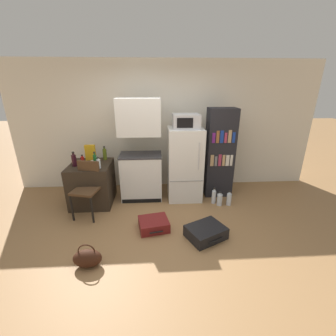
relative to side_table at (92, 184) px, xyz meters
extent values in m
plane|color=olive|center=(1.25, -1.20, -0.39)|extent=(24.00, 24.00, 0.00)
cube|color=silver|center=(1.45, 0.80, 0.93)|extent=(6.40, 0.10, 2.65)
cube|color=#2D2319|center=(0.00, 0.00, 0.00)|extent=(0.75, 0.80, 0.78)
cube|color=silver|center=(0.93, 0.15, 0.05)|extent=(0.79, 0.50, 0.88)
cube|color=#333338|center=(0.93, 0.15, 0.51)|extent=(0.80, 0.51, 0.03)
cube|color=silver|center=(0.93, 0.15, 1.23)|extent=(0.79, 0.42, 0.66)
cube|color=black|center=(0.93, -0.10, -0.35)|extent=(0.76, 0.01, 0.08)
cube|color=silver|center=(1.79, 0.10, 0.32)|extent=(0.65, 0.59, 1.42)
cube|color=gray|center=(1.79, -0.19, 0.09)|extent=(0.62, 0.01, 0.01)
cylinder|color=silver|center=(2.00, -0.21, 0.57)|extent=(0.02, 0.02, 0.50)
cube|color=#B7B7BC|center=(1.79, 0.10, 1.15)|extent=(0.49, 0.40, 0.25)
cube|color=black|center=(1.74, -0.10, 1.15)|extent=(0.28, 0.01, 0.17)
cube|color=black|center=(2.50, 0.22, 0.49)|extent=(0.54, 0.36, 1.77)
cube|color=tan|center=(2.31, 0.04, 0.41)|extent=(0.06, 0.01, 0.22)
cube|color=slate|center=(2.38, 0.04, 0.39)|extent=(0.05, 0.01, 0.19)
cube|color=#A33351|center=(2.46, 0.04, 0.41)|extent=(0.06, 0.01, 0.23)
cube|color=tan|center=(2.53, 0.04, 0.40)|extent=(0.05, 0.01, 0.22)
cube|color=silver|center=(2.61, 0.04, 0.40)|extent=(0.07, 0.01, 0.22)
cube|color=silver|center=(2.68, 0.04, 0.40)|extent=(0.05, 0.01, 0.22)
cube|color=#661E75|center=(2.31, 0.04, 0.85)|extent=(0.06, 0.01, 0.19)
cube|color=brown|center=(2.38, 0.04, 0.87)|extent=(0.05, 0.01, 0.23)
cube|color=#193899|center=(2.46, 0.04, 0.87)|extent=(0.06, 0.01, 0.23)
cube|color=#A33351|center=(2.53, 0.04, 0.85)|extent=(0.05, 0.01, 0.19)
cube|color=tan|center=(2.61, 0.04, 0.87)|extent=(0.06, 0.01, 0.24)
cube|color=#193899|center=(2.68, 0.04, 0.85)|extent=(0.05, 0.01, 0.20)
cylinder|color=black|center=(-0.24, -0.08, 0.50)|extent=(0.08, 0.08, 0.21)
cylinder|color=black|center=(-0.24, -0.08, 0.62)|extent=(0.04, 0.04, 0.04)
cylinder|color=black|center=(-0.24, -0.08, 0.65)|extent=(0.04, 0.04, 0.02)
cylinder|color=#566619|center=(0.23, 0.26, 0.50)|extent=(0.07, 0.07, 0.21)
cylinder|color=#566619|center=(0.23, 0.26, 0.62)|extent=(0.03, 0.03, 0.04)
cylinder|color=black|center=(0.23, 0.26, 0.65)|extent=(0.04, 0.04, 0.02)
cylinder|color=#AD1914|center=(-0.11, -0.03, 0.47)|extent=(0.06, 0.06, 0.15)
cylinder|color=#AD1914|center=(-0.11, -0.03, 0.56)|extent=(0.03, 0.03, 0.03)
cylinder|color=black|center=(-0.11, -0.03, 0.58)|extent=(0.03, 0.03, 0.02)
cylinder|color=#1E6028|center=(0.14, -0.13, 0.50)|extent=(0.06, 0.06, 0.21)
cylinder|color=#1E6028|center=(0.14, -0.13, 0.63)|extent=(0.03, 0.03, 0.04)
cylinder|color=black|center=(0.14, -0.13, 0.66)|extent=(0.03, 0.03, 0.02)
cylinder|color=silver|center=(0.22, -0.22, 0.47)|extent=(0.07, 0.07, 0.16)
cylinder|color=silver|center=(0.22, -0.22, 0.56)|extent=(0.03, 0.03, 0.03)
cylinder|color=black|center=(0.22, -0.22, 0.59)|extent=(0.04, 0.04, 0.02)
cylinder|color=silver|center=(0.05, 0.05, 0.41)|extent=(0.14, 0.14, 0.04)
cube|color=gold|center=(-0.04, 0.26, 0.54)|extent=(0.19, 0.07, 0.30)
cylinder|color=black|center=(-0.19, -0.64, -0.16)|extent=(0.04, 0.04, 0.47)
cylinder|color=black|center=(0.16, -0.72, -0.16)|extent=(0.04, 0.04, 0.47)
cylinder|color=black|center=(-0.10, -0.28, -0.16)|extent=(0.04, 0.04, 0.47)
cylinder|color=black|center=(0.25, -0.37, -0.16)|extent=(0.04, 0.04, 0.47)
cube|color=#4C331E|center=(0.03, -0.50, 0.10)|extent=(0.48, 0.48, 0.04)
cube|color=#4C331E|center=(0.07, -0.33, 0.34)|extent=(0.38, 0.14, 0.44)
cube|color=maroon|center=(1.17, -0.95, -0.31)|extent=(0.52, 0.47, 0.16)
cylinder|color=black|center=(1.21, -1.16, -0.31)|extent=(0.20, 0.06, 0.02)
cube|color=black|center=(1.95, -1.21, -0.30)|extent=(0.67, 0.62, 0.18)
cylinder|color=black|center=(2.06, -1.42, -0.30)|extent=(0.23, 0.13, 0.02)
ellipsoid|color=#33190F|center=(0.34, -1.69, -0.27)|extent=(0.36, 0.20, 0.24)
torus|color=#33190F|center=(0.34, -1.69, -0.16)|extent=(0.21, 0.02, 0.21)
cylinder|color=silver|center=(2.60, -0.27, -0.27)|extent=(0.09, 0.09, 0.23)
cylinder|color=silver|center=(2.60, -0.27, -0.14)|extent=(0.04, 0.04, 0.04)
cylinder|color=black|center=(2.60, -0.27, -0.10)|extent=(0.05, 0.05, 0.02)
cylinder|color=silver|center=(2.33, -0.19, -0.26)|extent=(0.08, 0.08, 0.26)
cylinder|color=silver|center=(2.33, -0.19, -0.11)|extent=(0.04, 0.04, 0.05)
cylinder|color=black|center=(2.33, -0.19, -0.08)|extent=(0.04, 0.04, 0.03)
cylinder|color=silver|center=(2.42, -0.27, -0.28)|extent=(0.10, 0.10, 0.23)
cylinder|color=silver|center=(2.42, -0.27, -0.15)|extent=(0.04, 0.04, 0.04)
cylinder|color=black|center=(2.42, -0.27, -0.11)|extent=(0.05, 0.05, 0.02)
camera|label=1|loc=(1.22, -3.99, 1.79)|focal=24.00mm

